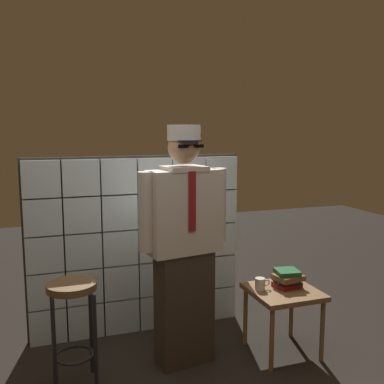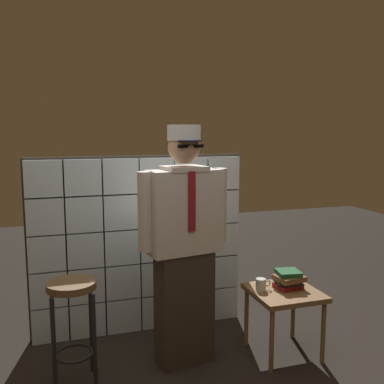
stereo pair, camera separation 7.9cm
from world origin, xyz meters
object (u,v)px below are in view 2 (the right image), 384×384
(side_table, at_px, (284,299))
(book_stack, at_px, (288,279))
(coffee_mug, at_px, (261,285))
(bar_stool, at_px, (72,308))
(standing_person, at_px, (184,242))

(side_table, height_order, book_stack, book_stack)
(book_stack, bearing_deg, coffee_mug, 175.55)
(side_table, distance_m, book_stack, 0.16)
(coffee_mug, bearing_deg, side_table, -17.00)
(bar_stool, height_order, book_stack, bar_stool)
(bar_stool, height_order, coffee_mug, bar_stool)
(standing_person, bearing_deg, coffee_mug, -16.59)
(standing_person, distance_m, book_stack, 0.91)
(bar_stool, bearing_deg, standing_person, 3.65)
(book_stack, distance_m, coffee_mug, 0.23)
(standing_person, bearing_deg, book_stack, -15.97)
(book_stack, bearing_deg, side_table, -146.51)
(side_table, bearing_deg, coffee_mug, 163.00)
(bar_stool, height_order, side_table, bar_stool)
(standing_person, distance_m, side_table, 0.93)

